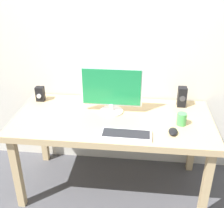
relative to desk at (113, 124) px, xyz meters
name	(u,v)px	position (x,y,z in m)	size (l,w,h in m)	color
ground_plane	(113,185)	(0.00, 0.00, -0.66)	(6.00, 6.00, 0.00)	#4C4C51
wall_back	(118,13)	(0.00, 0.43, 0.84)	(2.66, 0.04, 3.00)	silver
desk	(113,124)	(0.00, 0.00, 0.00)	(1.64, 0.78, 0.73)	tan
monitor	(112,90)	(-0.02, 0.10, 0.27)	(0.51, 0.20, 0.39)	silver
keyboard_primary	(126,134)	(0.13, -0.27, 0.08)	(0.38, 0.15, 0.02)	silver
mouse	(173,131)	(0.47, -0.20, 0.09)	(0.07, 0.11, 0.03)	black
speaker_right	(182,97)	(0.59, 0.27, 0.16)	(0.07, 0.08, 0.18)	black
audio_controller	(40,94)	(-0.70, 0.24, 0.14)	(0.07, 0.07, 0.14)	black
coffee_mug	(182,119)	(0.55, -0.06, 0.12)	(0.08, 0.08, 0.10)	#4CB259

